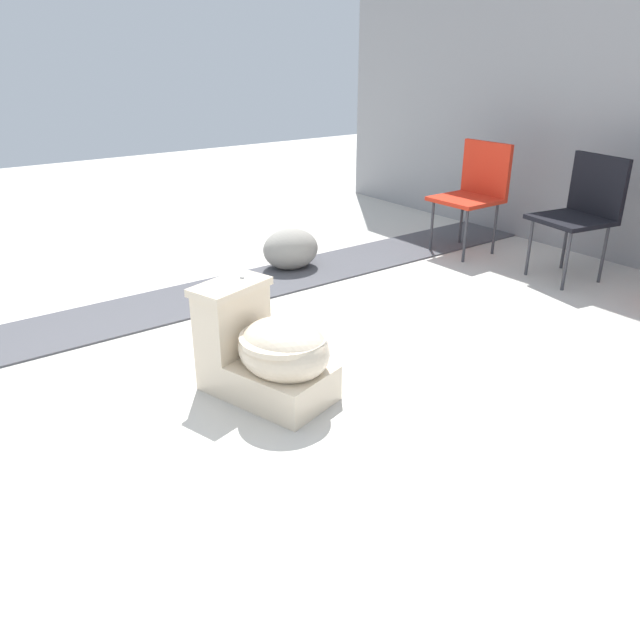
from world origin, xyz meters
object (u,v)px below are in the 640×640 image
at_px(boulder_near, 291,249).
at_px(folding_chair_left, 476,186).
at_px(folding_chair_middle, 584,205).
at_px(toilet, 267,352).

bearing_deg(boulder_near, folding_chair_left, 71.50).
bearing_deg(folding_chair_left, folding_chair_middle, 96.74).
height_order(folding_chair_middle, boulder_near, folding_chair_middle).
xyz_separation_m(folding_chair_middle, boulder_near, (-1.32, -1.51, -0.36)).
xyz_separation_m(toilet, boulder_near, (-1.44, 1.09, -0.07)).
height_order(toilet, boulder_near, toilet).
bearing_deg(toilet, boulder_near, 126.23).
xyz_separation_m(toilet, folding_chair_left, (-0.98, 2.49, 0.29)).
height_order(folding_chair_left, folding_chair_middle, same).
bearing_deg(boulder_near, toilet, -37.11).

